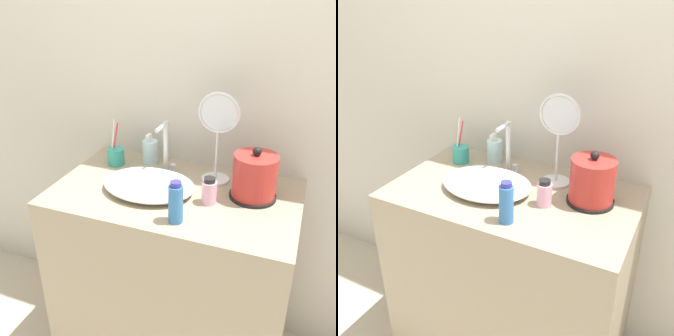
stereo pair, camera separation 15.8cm
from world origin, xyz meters
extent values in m
cube|color=beige|center=(0.00, 0.62, 1.30)|extent=(6.00, 0.04, 2.60)
cube|color=gray|center=(0.00, 0.30, 0.45)|extent=(1.01, 0.60, 0.91)
ellipsoid|color=white|center=(-0.10, 0.27, 0.93)|extent=(0.38, 0.30, 0.06)
cylinder|color=silver|center=(-0.10, 0.46, 1.03)|extent=(0.02, 0.02, 0.24)
cylinder|color=silver|center=(-0.10, 0.41, 1.13)|extent=(0.02, 0.10, 0.02)
cylinder|color=silver|center=(-0.07, 0.46, 0.93)|extent=(0.02, 0.02, 0.04)
cylinder|color=black|center=(0.31, 0.37, 0.91)|extent=(0.19, 0.19, 0.01)
cylinder|color=#B22D28|center=(0.31, 0.37, 1.00)|extent=(0.17, 0.17, 0.18)
sphere|color=black|center=(0.31, 0.37, 1.11)|extent=(0.03, 0.03, 0.03)
cylinder|color=teal|center=(-0.35, 0.45, 0.95)|extent=(0.08, 0.08, 0.08)
cylinder|color=#E5333F|center=(-0.35, 0.46, 1.02)|extent=(0.04, 0.02, 0.17)
cylinder|color=white|center=(-0.36, 0.45, 1.03)|extent=(0.02, 0.03, 0.18)
cylinder|color=silver|center=(-0.21, 0.52, 0.96)|extent=(0.07, 0.07, 0.11)
cylinder|color=white|center=(-0.21, 0.52, 1.03)|extent=(0.02, 0.02, 0.02)
cube|color=white|center=(-0.21, 0.51, 1.05)|extent=(0.02, 0.04, 0.01)
cylinder|color=#3370B7|center=(0.08, 0.09, 0.98)|extent=(0.05, 0.05, 0.14)
cylinder|color=#333399|center=(0.08, 0.09, 1.06)|extent=(0.04, 0.04, 0.02)
cylinder|color=#EAA8C6|center=(0.16, 0.26, 0.95)|extent=(0.06, 0.06, 0.09)
cylinder|color=black|center=(0.16, 0.26, 1.01)|extent=(0.04, 0.04, 0.02)
cylinder|color=silver|center=(0.13, 0.45, 0.91)|extent=(0.12, 0.12, 0.01)
cylinder|color=silver|center=(0.13, 0.45, 1.02)|extent=(0.01, 0.01, 0.21)
torus|color=silver|center=(0.13, 0.45, 1.21)|extent=(0.17, 0.01, 0.17)
cylinder|color=silver|center=(0.13, 0.45, 1.21)|extent=(0.15, 0.00, 0.15)
camera|label=1|loc=(0.48, -1.03, 1.70)|focal=42.00mm
camera|label=2|loc=(0.63, -0.96, 1.70)|focal=42.00mm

